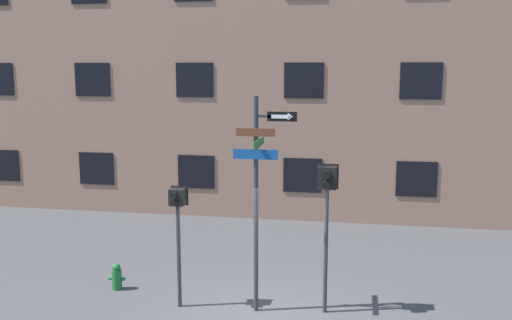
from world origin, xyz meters
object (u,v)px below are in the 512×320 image
at_px(street_sign_pole, 259,186).
at_px(pedestrian_signal_right, 327,196).
at_px(pedestrian_signal_left, 178,215).
at_px(fire_hydrant, 117,277).

bearing_deg(street_sign_pole, pedestrian_signal_right, 7.42).
distance_m(street_sign_pole, pedestrian_signal_right, 1.31).
height_order(street_sign_pole, pedestrian_signal_left, street_sign_pole).
xyz_separation_m(street_sign_pole, fire_hydrant, (-3.23, 0.55, -2.25)).
distance_m(pedestrian_signal_left, fire_hydrant, 2.37).
bearing_deg(street_sign_pole, pedestrian_signal_left, -177.31).
bearing_deg(pedestrian_signal_right, fire_hydrant, 175.19).
bearing_deg(street_sign_pole, fire_hydrant, 170.37).
bearing_deg(fire_hydrant, pedestrian_signal_left, -21.04).
height_order(pedestrian_signal_left, fire_hydrant, pedestrian_signal_left).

